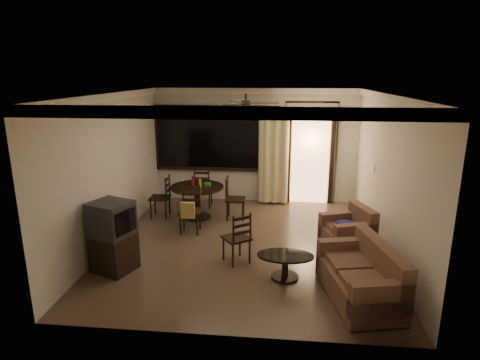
# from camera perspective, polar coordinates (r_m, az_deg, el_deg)

# --- Properties ---
(ground) EXTENTS (5.50, 5.50, 0.00)m
(ground) POSITION_cam_1_polar(r_m,az_deg,el_deg) (7.70, 0.75, -9.14)
(ground) COLOR #7F6651
(ground) RESTS_ON ground
(room_shell) EXTENTS (5.50, 6.70, 5.50)m
(room_shell) POSITION_cam_1_polar(r_m,az_deg,el_deg) (8.87, 5.65, 6.38)
(room_shell) COLOR beige
(room_shell) RESTS_ON ground
(dining_table) EXTENTS (1.17, 1.17, 0.95)m
(dining_table) POSITION_cam_1_polar(r_m,az_deg,el_deg) (8.92, -6.09, -1.84)
(dining_table) COLOR black
(dining_table) RESTS_ON ground
(dining_chair_west) EXTENTS (0.43, 0.43, 0.95)m
(dining_chair_west) POSITION_cam_1_polar(r_m,az_deg,el_deg) (9.19, -11.20, -3.48)
(dining_chair_west) COLOR black
(dining_chair_west) RESTS_ON ground
(dining_chair_east) EXTENTS (0.43, 0.43, 0.95)m
(dining_chair_east) POSITION_cam_1_polar(r_m,az_deg,el_deg) (8.90, -0.72, -3.79)
(dining_chair_east) COLOR black
(dining_chair_east) RESTS_ON ground
(dining_chair_south) EXTENTS (0.43, 0.49, 0.95)m
(dining_chair_south) POSITION_cam_1_polar(r_m,az_deg,el_deg) (8.20, -7.09, -5.40)
(dining_chair_south) COLOR black
(dining_chair_south) RESTS_ON ground
(dining_chair_north) EXTENTS (0.43, 0.43, 0.95)m
(dining_chair_north) POSITION_cam_1_polar(r_m,az_deg,el_deg) (9.74, -5.24, -2.17)
(dining_chair_north) COLOR black
(dining_chair_north) RESTS_ON ground
(tv_cabinet) EXTENTS (0.77, 0.73, 1.17)m
(tv_cabinet) POSITION_cam_1_polar(r_m,az_deg,el_deg) (6.85, -17.65, -7.66)
(tv_cabinet) COLOR black
(tv_cabinet) RESTS_ON ground
(sofa) EXTENTS (1.10, 1.65, 0.81)m
(sofa) POSITION_cam_1_polar(r_m,az_deg,el_deg) (6.12, 17.10, -13.21)
(sofa) COLOR #4F2924
(sofa) RESTS_ON ground
(armchair) EXTENTS (1.00, 1.00, 0.79)m
(armchair) POSITION_cam_1_polar(r_m,az_deg,el_deg) (7.63, 15.26, -7.25)
(armchair) COLOR #4F2924
(armchair) RESTS_ON ground
(coffee_table) EXTENTS (0.89, 0.53, 0.39)m
(coffee_table) POSITION_cam_1_polar(r_m,az_deg,el_deg) (6.48, 6.45, -11.56)
(coffee_table) COLOR black
(coffee_table) RESTS_ON ground
(side_chair) EXTENTS (0.57, 0.57, 0.92)m
(side_chair) POSITION_cam_1_polar(r_m,az_deg,el_deg) (6.93, -0.45, -9.51)
(side_chair) COLOR black
(side_chair) RESTS_ON ground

